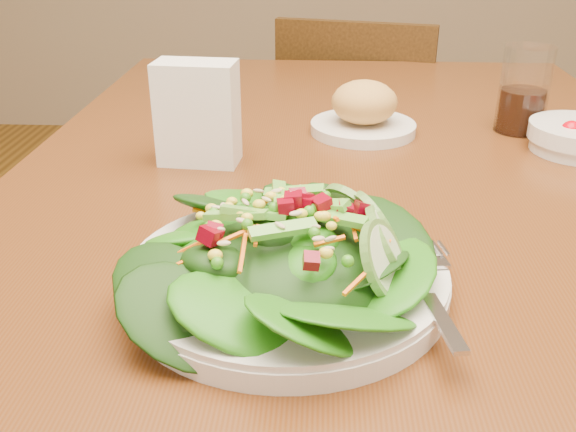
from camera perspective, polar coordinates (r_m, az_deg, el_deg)
The scene contains 6 objects.
dining_table at distance 0.83m, azimuth 6.10°, elevation -3.72°, with size 0.90×1.40×0.75m.
chair_far at distance 1.70m, azimuth 6.17°, elevation 4.30°, with size 0.46×0.46×0.83m.
salad_plate at distance 0.56m, azimuth 0.90°, elevation -3.73°, with size 0.29×0.29×0.08m.
bread_plate at distance 0.97m, azimuth 6.75°, elevation 9.17°, with size 0.16×0.16×0.08m.
drinking_glass at distance 1.03m, azimuth 20.17°, elevation 10.00°, with size 0.07×0.07×0.13m.
napkin_holder at distance 0.84m, azimuth -8.05°, elevation 9.26°, with size 0.11×0.06×0.13m.
Camera 1 is at (-0.05, -0.72, 1.06)m, focal length 40.00 mm.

